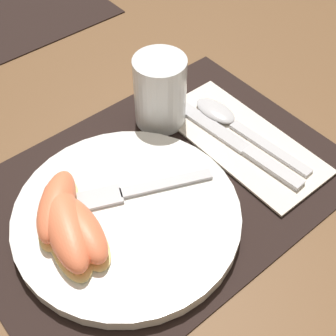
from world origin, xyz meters
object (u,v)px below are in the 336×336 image
Objects in this scene: juice_glass at (160,95)px; citrus_wedge_1 at (66,227)px; citrus_wedge_0 at (57,207)px; fork at (128,192)px; spoon at (229,120)px; citrus_wedge_2 at (81,230)px; plate at (127,216)px; knife at (237,143)px.

citrus_wedge_1 is (-0.20, -0.09, -0.01)m from juice_glass.
juice_glass is 0.98× the size of citrus_wedge_0.
juice_glass is 0.15m from fork.
fork is at bearing -174.22° from spoon.
citrus_wedge_2 is at bearing -49.93° from citrus_wedge_1.
plate is 1.20× the size of knife.
knife is 1.13× the size of spoon.
plate is 0.06m from citrus_wedge_2.
citrus_wedge_0 is (-0.06, 0.04, 0.02)m from plate.
fork is at bearing -17.28° from citrus_wedge_0.
citrus_wedge_0 is at bearing 143.52° from plate.
knife is (0.04, -0.10, -0.04)m from juice_glass.
plate is at bearing -141.78° from juice_glass.
fork is 0.08m from citrus_wedge_1.
fork is 1.65× the size of citrus_wedge_2.
juice_glass reaches higher than spoon.
fork is (0.02, 0.02, 0.01)m from plate.
spoon is (0.02, 0.04, 0.00)m from knife.
knife is at bearing -67.54° from juice_glass.
citrus_wedge_1 is at bearing 166.88° from plate.
citrus_wedge_0 reaches higher than fork.
citrus_wedge_1 is (-0.07, 0.02, 0.02)m from plate.
knife is 0.16m from fork.
citrus_wedge_2 is (-0.19, -0.10, -0.01)m from juice_glass.
citrus_wedge_1 is 0.02m from citrus_wedge_2.
citrus_wedge_1 is at bearing 177.14° from knife.
spoon is (0.06, -0.07, -0.04)m from juice_glass.
citrus_wedge_0 reaches higher than plate.
citrus_wedge_2 reaches higher than fork.
citrus_wedge_2 is at bearing -151.48° from juice_glass.
juice_glass is at bearing 38.22° from plate.
spoon is at bearing -46.45° from juice_glass.
citrus_wedge_0 is (-0.19, -0.06, -0.01)m from juice_glass.
juice_glass is at bearing 28.52° from citrus_wedge_2.
citrus_wedge_0 is at bearing 78.44° from citrus_wedge_1.
citrus_wedge_1 is at bearing -101.56° from citrus_wedge_0.
juice_glass is at bearing 17.74° from citrus_wedge_0.
plate reaches higher than spoon.
juice_glass is 0.12m from knife.
knife is 0.24m from citrus_wedge_0.
citrus_wedge_2 is (-0.07, -0.02, 0.01)m from fork.
fork is (-0.16, 0.02, 0.01)m from knife.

